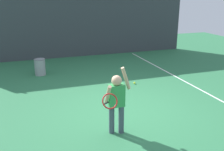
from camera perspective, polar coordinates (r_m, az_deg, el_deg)
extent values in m
plane|color=#2D7247|center=(6.37, 2.75, -7.36)|extent=(20.00, 20.00, 0.00)
cube|color=white|center=(8.37, 16.71, -1.87)|extent=(0.05, 9.00, 0.00)
cube|color=#383D42|center=(11.38, -8.18, 12.79)|extent=(10.11, 0.08, 3.52)
cylinder|color=slate|center=(11.43, -8.26, 13.19)|extent=(0.09, 0.09, 3.67)
cylinder|color=slate|center=(13.26, 13.63, 13.48)|extent=(0.09, 0.09, 3.67)
cylinder|color=#3F4C59|center=(5.26, -0.08, -9.54)|extent=(0.11, 0.11, 0.58)
cylinder|color=#3F4C59|center=(5.27, 2.01, -9.52)|extent=(0.11, 0.11, 0.58)
cube|color=green|center=(5.05, 1.00, -4.38)|extent=(0.30, 0.17, 0.44)
sphere|color=tan|center=(4.94, 1.01, -1.10)|extent=(0.20, 0.20, 0.20)
cylinder|color=tan|center=(5.02, 3.02, -0.62)|extent=(0.21, 0.07, 0.46)
cylinder|color=tan|center=(4.91, -0.89, -4.17)|extent=(0.07, 0.29, 0.43)
cylinder|color=black|center=(4.83, -1.30, -6.04)|extent=(0.03, 0.24, 0.15)
torus|color=red|center=(4.59, -0.47, -5.61)|extent=(0.28, 0.16, 0.26)
cylinder|color=gray|center=(9.20, -15.37, 1.78)|extent=(0.36, 0.36, 0.55)
torus|color=#595B60|center=(9.13, -15.51, 3.44)|extent=(0.38, 0.38, 0.02)
sphere|color=#CCE033|center=(8.09, 4.90, -1.61)|extent=(0.07, 0.07, 0.07)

